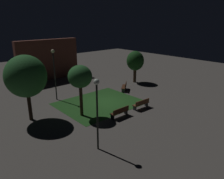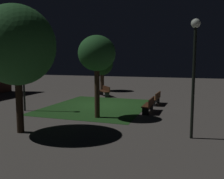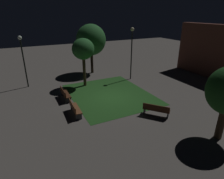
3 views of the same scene
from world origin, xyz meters
name	(u,v)px [view 1 (image 1 of 3)]	position (x,y,z in m)	size (l,w,h in m)	color
ground_plane	(106,102)	(0.00, 0.00, 0.00)	(60.00, 60.00, 0.00)	#56514C
grass_lawn	(100,103)	(-0.70, 0.14, 0.01)	(7.92, 6.48, 0.01)	#23511E
bench_front_right	(120,112)	(-1.40, -3.56, 0.48)	(1.80, 0.48, 0.88)	#422314
bench_back_row	(141,104)	(1.40, -3.56, 0.48)	(1.82, 0.56, 0.88)	brown
bench_front_left	(125,86)	(4.07, 1.35, 0.48)	(1.69, 1.52, 0.88)	#422314
tree_right_canopy	(80,77)	(-3.67, -1.08, 3.47)	(2.02, 2.02, 4.49)	#423021
tree_left_canopy	(26,76)	(-7.32, 1.06, 3.76)	(3.27, 3.27, 5.46)	#2D2116
tree_back_right	(135,61)	(7.60, 2.95, 2.85)	(2.28, 2.28, 4.17)	#423021
lamp_post_plaza_east	(54,67)	(-3.43, 3.93, 3.50)	(0.36, 0.36, 5.26)	black
lamp_post_plaza_west	(97,103)	(-5.78, -6.06, 3.20)	(0.36, 0.36, 4.74)	black
building_wall_backdrop	(49,60)	(-0.18, 11.99, 2.75)	(8.72, 0.80, 5.50)	brown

